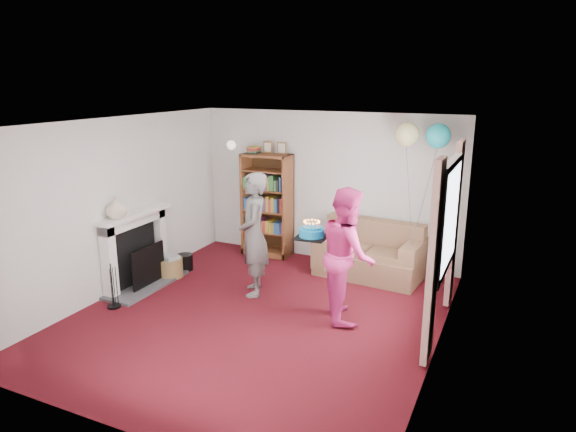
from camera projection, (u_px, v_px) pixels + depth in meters
The scene contains 16 objects.
ground at pixel (258, 316), 6.71m from camera, with size 5.00×5.00×0.00m, color #33070B.
wall_back at pixel (327, 187), 8.59m from camera, with size 4.50×0.02×2.50m, color silver.
wall_left at pixel (116, 206), 7.30m from camera, with size 0.02×5.00×2.50m, color silver.
wall_right at pixel (443, 249), 5.47m from camera, with size 0.02×5.00×2.50m, color silver.
ceiling at pixel (255, 122), 6.06m from camera, with size 4.50×5.00×0.01m, color white.
fireplace at pixel (139, 253), 7.59m from camera, with size 0.55×1.80×1.12m.
window_bay at pixel (446, 237), 6.03m from camera, with size 0.14×2.02×2.20m.
wall_sconce at pixel (231, 145), 9.00m from camera, with size 0.16×0.23×0.16m.
bookcase at pixel (268, 205), 8.91m from camera, with size 0.84×0.42×1.99m.
sofa at pixel (371, 255), 8.07m from camera, with size 1.60×0.85×0.85m.
wicker_basket at pixel (170, 267), 8.02m from camera, with size 0.39×0.39×0.35m.
person_striped at pixel (254, 235), 7.22m from camera, with size 0.64×0.42×1.77m, color black.
person_magenta at pixel (347, 254), 6.48m from camera, with size 0.84×0.65×1.72m, color #D22A78.
birthday_cake at pixel (312, 233), 6.57m from camera, with size 0.39×0.39×0.22m.
balloons at pixel (422, 135), 7.36m from camera, with size 0.80×0.52×1.75m.
mantel_vase at pixel (116, 208), 7.10m from camera, with size 0.29×0.29×0.31m, color beige.
Camera 1 is at (2.93, -5.41, 3.00)m, focal length 32.00 mm.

